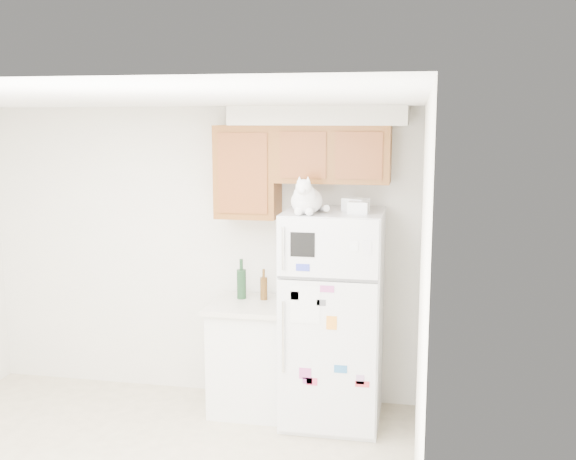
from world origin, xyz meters
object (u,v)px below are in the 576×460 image
(refrigerator, at_px, (333,318))
(bottle_green, at_px, (241,279))
(storage_box_back, at_px, (356,205))
(cat, at_px, (306,199))
(bottle_amber, at_px, (264,284))
(storage_box_front, at_px, (358,208))
(base_counter, at_px, (251,356))

(refrigerator, bearing_deg, bottle_green, 167.71)
(storage_box_back, bearing_deg, cat, -122.13)
(refrigerator, distance_m, bottle_amber, 0.65)
(cat, relative_size, storage_box_front, 2.81)
(base_counter, bearing_deg, storage_box_back, -3.24)
(storage_box_back, xyz_separation_m, bottle_amber, (-0.76, 0.15, -0.70))
(cat, distance_m, storage_box_front, 0.39)
(base_counter, bearing_deg, bottle_amber, 47.23)
(base_counter, bearing_deg, bottle_green, 135.18)
(base_counter, height_order, bottle_amber, bottle_amber)
(cat, bearing_deg, refrigerator, 47.96)
(base_counter, height_order, cat, cat)
(base_counter, relative_size, bottle_amber, 3.56)
(bottle_green, bearing_deg, cat, -31.68)
(cat, distance_m, bottle_green, 1.01)
(refrigerator, height_order, cat, cat)
(bottle_green, xyz_separation_m, bottle_amber, (0.19, 0.00, -0.04))
(refrigerator, relative_size, storage_box_front, 11.33)
(refrigerator, bearing_deg, bottle_amber, 163.95)
(bottle_amber, bearing_deg, bottle_green, -179.84)
(storage_box_back, xyz_separation_m, storage_box_front, (0.03, -0.14, -0.01))
(storage_box_front, bearing_deg, base_counter, 171.11)
(refrigerator, height_order, base_counter, refrigerator)
(base_counter, height_order, bottle_green, bottle_green)
(storage_box_front, xyz_separation_m, bottle_green, (-0.98, 0.29, -0.66))
(base_counter, relative_size, storage_box_front, 6.13)
(storage_box_back, height_order, bottle_amber, storage_box_back)
(cat, relative_size, bottle_amber, 1.63)
(bottle_green, bearing_deg, refrigerator, -12.29)
(base_counter, distance_m, bottle_green, 0.64)
(storage_box_front, relative_size, bottle_green, 0.45)
(bottle_amber, bearing_deg, storage_box_front, -19.84)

